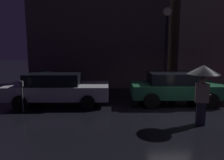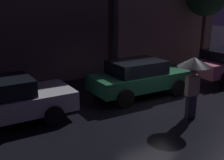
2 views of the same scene
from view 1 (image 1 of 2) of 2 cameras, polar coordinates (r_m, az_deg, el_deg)
ground_plane at (r=9.44m, az=18.22°, el=-8.15°), size 60.00×60.00×0.00m
building_facade_left at (r=15.15m, az=-3.45°, el=16.96°), size 8.65×3.00×9.56m
parked_car_silver at (r=10.42m, az=-14.12°, el=-2.00°), size 4.64×2.06×1.47m
parked_car_green at (r=10.64m, az=16.02°, el=-1.77°), size 4.14×1.98×1.47m
pedestrian_with_umbrella at (r=7.94m, az=22.70°, el=0.61°), size 1.08×1.08×2.07m
parking_meter at (r=9.61m, az=-22.44°, el=-3.17°), size 0.12×0.10×1.29m
street_lamp_near at (r=12.62m, az=14.08°, el=12.12°), size 0.47×0.47×4.74m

